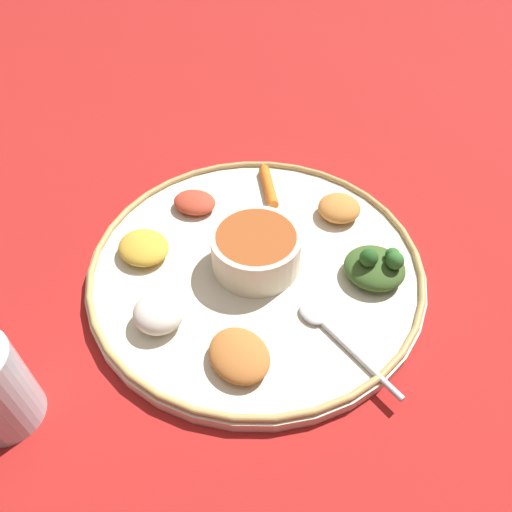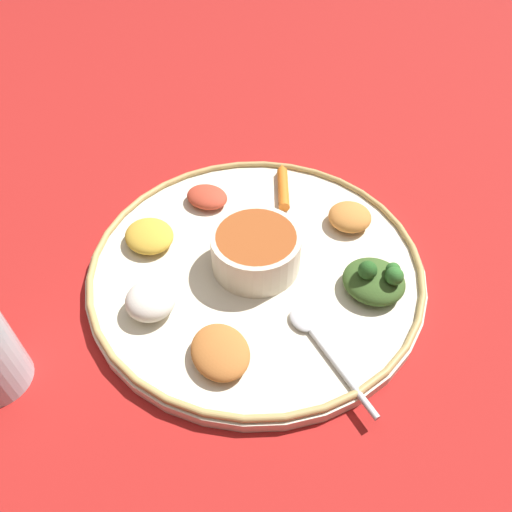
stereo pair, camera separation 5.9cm
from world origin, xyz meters
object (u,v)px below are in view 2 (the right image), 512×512
greens_pile (375,280)px  carrot_near_spoon (283,186)px  center_bowl (256,249)px  spoon (316,342)px

greens_pile → carrot_near_spoon: (-0.01, -0.21, -0.01)m
greens_pile → carrot_near_spoon: size_ratio=1.09×
center_bowl → spoon: (0.00, 0.13, -0.02)m
spoon → carrot_near_spoon: size_ratio=1.64×
center_bowl → carrot_near_spoon: (-0.10, -0.10, -0.02)m
carrot_near_spoon → center_bowl: bearing=44.6°
greens_pile → center_bowl: bearing=-46.2°
spoon → greens_pile: bearing=-164.2°
center_bowl → spoon: bearing=88.9°
spoon → greens_pile: greens_pile is taller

